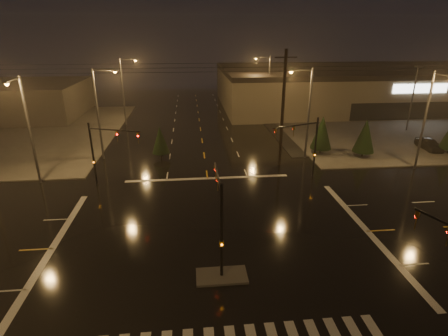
{
  "coord_description": "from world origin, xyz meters",
  "views": [
    {
      "loc": [
        -1.54,
        -20.78,
        13.44
      ],
      "look_at": [
        1.13,
        5.97,
        3.0
      ],
      "focal_mm": 28.0,
      "sensor_mm": 36.0,
      "label": 1
    }
  ],
  "objects": [
    {
      "name": "utility_pole_1",
      "position": [
        8.0,
        14.0,
        6.13
      ],
      "size": [
        2.2,
        0.32,
        12.0
      ],
      "color": "black",
      "rests_on": "ground"
    },
    {
      "name": "streetlight_2",
      "position": [
        -11.18,
        34.0,
        5.8
      ],
      "size": [
        2.77,
        0.32,
        10.0
      ],
      "color": "#38383A",
      "rests_on": "ground"
    },
    {
      "name": "streetlight_4",
      "position": [
        11.18,
        36.0,
        5.8
      ],
      "size": [
        2.77,
        0.32,
        10.0
      ],
      "color": "#38383A",
      "rests_on": "ground"
    },
    {
      "name": "streetlight_5",
      "position": [
        -16.0,
        11.18,
        5.8
      ],
      "size": [
        0.32,
        2.77,
        10.0
      ],
      "color": "#38383A",
      "rests_on": "ground"
    },
    {
      "name": "streetlight_6",
      "position": [
        22.0,
        11.18,
        5.8
      ],
      "size": [
        0.32,
        2.77,
        10.0
      ],
      "color": "#38383A",
      "rests_on": "ground"
    },
    {
      "name": "car_parked",
      "position": [
        27.54,
        17.39,
        0.72
      ],
      "size": [
        1.93,
        4.33,
        1.45
      ],
      "primitive_type": "imported",
      "rotation": [
        0.0,
        0.0,
        -0.05
      ],
      "color": "black",
      "rests_on": "ground"
    },
    {
      "name": "median_island",
      "position": [
        0.0,
        -4.0,
        0.07
      ],
      "size": [
        3.0,
        1.6,
        0.15
      ],
      "primitive_type": "cube",
      "color": "#413F3A",
      "rests_on": "ground"
    },
    {
      "name": "conifer_0",
      "position": [
        13.73,
        17.23,
        2.61
      ],
      "size": [
        2.45,
        2.45,
        4.53
      ],
      "color": "black",
      "rests_on": "ground"
    },
    {
      "name": "conifer_3",
      "position": [
        -4.92,
        17.37,
        2.23
      ],
      "size": [
        1.96,
        1.96,
        3.76
      ],
      "color": "black",
      "rests_on": "ground"
    },
    {
      "name": "ground",
      "position": [
        0.0,
        0.0,
        0.0
      ],
      "size": [
        140.0,
        140.0,
        0.0
      ],
      "primitive_type": "plane",
      "color": "black",
      "rests_on": "ground"
    },
    {
      "name": "streetlight_3",
      "position": [
        11.18,
        16.0,
        5.8
      ],
      "size": [
        2.77,
        0.32,
        10.0
      ],
      "color": "#38383A",
      "rests_on": "ground"
    },
    {
      "name": "signal_mast_median",
      "position": [
        0.0,
        -3.07,
        3.75
      ],
      "size": [
        0.25,
        4.59,
        6.0
      ],
      "color": "black",
      "rests_on": "ground"
    },
    {
      "name": "parking_lot",
      "position": [
        35.0,
        28.0,
        0.04
      ],
      "size": [
        50.0,
        24.0,
        0.08
      ],
      "primitive_type": "cube",
      "color": "black",
      "rests_on": "ground"
    },
    {
      "name": "signal_mast_ne",
      "position": [
        9.5,
        10.14,
        3.79
      ],
      "size": [
        4.84,
        1.86,
        6.0
      ],
      "color": "black",
      "rests_on": "ground"
    },
    {
      "name": "streetlight_1",
      "position": [
        -11.18,
        18.0,
        5.8
      ],
      "size": [
        2.77,
        0.32,
        10.0
      ],
      "color": "#38383A",
      "rests_on": "ground"
    },
    {
      "name": "conifer_1",
      "position": [
        18.15,
        15.55,
        2.58
      ],
      "size": [
        2.41,
        2.41,
        4.47
      ],
      "color": "black",
      "rests_on": "ground"
    },
    {
      "name": "retail_building",
      "position": [
        35.0,
        45.99,
        3.84
      ],
      "size": [
        60.2,
        28.3,
        7.2
      ],
      "color": "#736752",
      "rests_on": "ground"
    },
    {
      "name": "stop_bar_far",
      "position": [
        0.0,
        11.0,
        0.01
      ],
      "size": [
        16.0,
        0.5,
        0.01
      ],
      "primitive_type": "cube",
      "color": "beige",
      "rests_on": "ground"
    },
    {
      "name": "signal_mast_nw",
      "position": [
        -9.5,
        10.14,
        3.79
      ],
      "size": [
        4.84,
        1.86,
        6.0
      ],
      "color": "black",
      "rests_on": "ground"
    },
    {
      "name": "sidewalk_ne",
      "position": [
        30.0,
        30.0,
        0.06
      ],
      "size": [
        36.0,
        36.0,
        0.12
      ],
      "primitive_type": "cube",
      "color": "#413F3A",
      "rests_on": "ground"
    }
  ]
}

